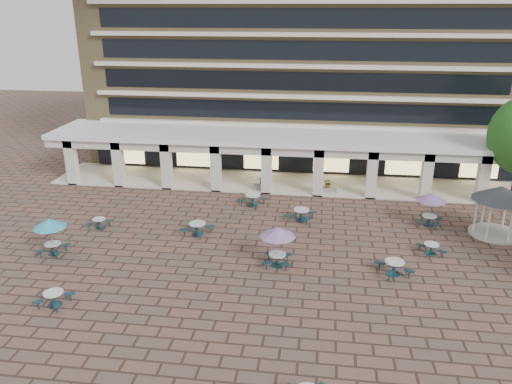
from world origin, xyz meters
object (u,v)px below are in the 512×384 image
Objects in this scene: planter_left at (262,184)px; planter_right at (328,187)px; picnic_table_0 at (54,297)px; gazebo at (500,199)px.

planter_right is (5.46, 0.00, 0.02)m from planter_left.
picnic_table_0 is 20.39m from planter_left.
gazebo reaches higher than picnic_table_0.
gazebo reaches higher than planter_right.
planter_right reaches higher than picnic_table_0.
planter_left is (-16.64, 6.47, -2.07)m from gazebo.
planter_left is 5.46m from planter_right.
picnic_table_0 is 0.50× the size of gazebo.
picnic_table_0 is 1.24× the size of planter_right.
planter_right is at bearing 149.96° from gazebo.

